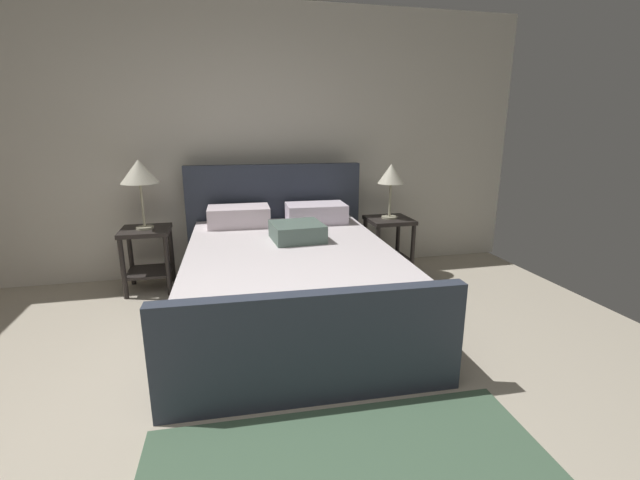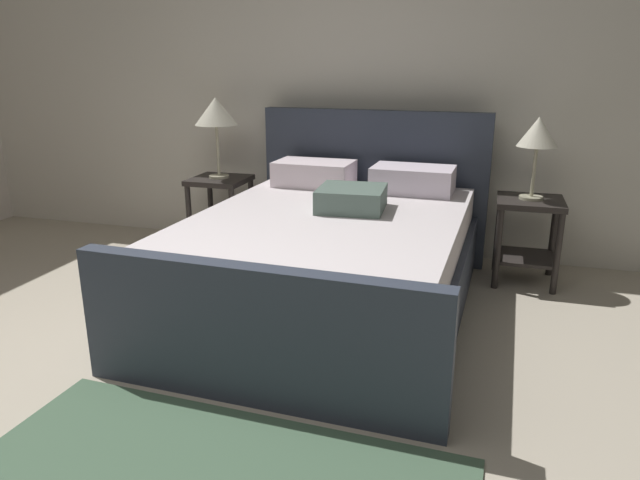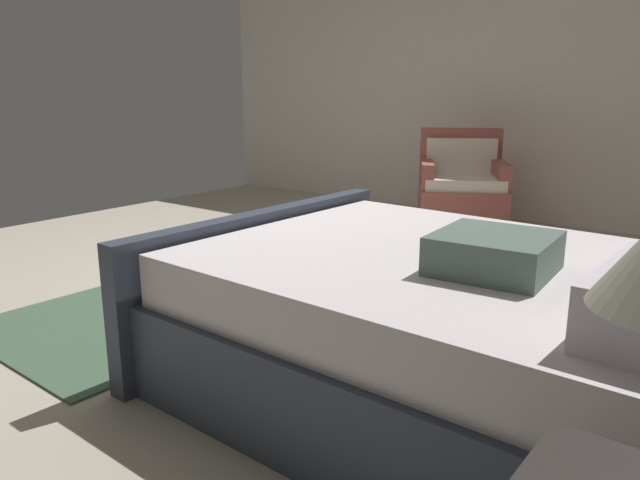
{
  "view_description": "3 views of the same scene",
  "coord_description": "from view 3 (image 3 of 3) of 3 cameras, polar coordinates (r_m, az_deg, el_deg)",
  "views": [
    {
      "loc": [
        -0.01,
        -1.5,
        1.53
      ],
      "look_at": [
        0.68,
        1.43,
        0.73
      ],
      "focal_mm": 24.23,
      "sensor_mm": 36.0,
      "label": 1
    },
    {
      "loc": [
        1.39,
        -1.55,
        1.51
      ],
      "look_at": [
        0.53,
        1.38,
        0.56
      ],
      "focal_mm": 32.59,
      "sensor_mm": 36.0,
      "label": 2
    },
    {
      "loc": [
        2.66,
        2.67,
        1.27
      ],
      "look_at": [
        0.55,
        1.05,
        0.61
      ],
      "focal_mm": 34.66,
      "sensor_mm": 36.0,
      "label": 3
    }
  ],
  "objects": [
    {
      "name": "area_rug",
      "position": [
        3.76,
        -13.96,
        -6.03
      ],
      "size": [
        1.96,
        1.34,
        0.01
      ],
      "primitive_type": "cube",
      "rotation": [
        0.0,
        0.0,
        -0.04
      ],
      "color": "#466149",
      "rests_on": "ground"
    },
    {
      "name": "bed",
      "position": [
        2.52,
        14.09,
        -7.99
      ],
      "size": [
        1.83,
        2.38,
        1.15
      ],
      "color": "#323948",
      "rests_on": "ground"
    },
    {
      "name": "wall_side_left",
      "position": [
        6.49,
        13.62,
        14.35
      ],
      "size": [
        0.12,
        6.16,
        2.69
      ],
      "primitive_type": "cube",
      "color": "silver",
      "rests_on": "ground"
    },
    {
      "name": "armchair",
      "position": [
        5.58,
        12.89,
        4.17
      ],
      "size": [
        0.99,
        0.99,
        0.9
      ],
      "color": "#A05248",
      "rests_on": "ground"
    },
    {
      "name": "ground_plane",
      "position": [
        3.98,
        -7.22,
        -4.83
      ],
      "size": [
        6.39,
        6.04,
        0.02
      ],
      "primitive_type": "cube",
      "color": "#B7AB96"
    }
  ]
}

